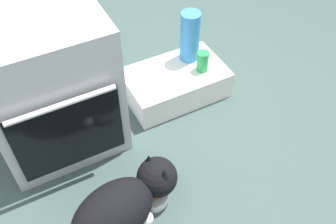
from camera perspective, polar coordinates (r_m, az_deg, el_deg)
The scene contains 7 objects.
ground at distance 1.89m, azimuth -11.04°, elevation -11.05°, with size 8.00×8.00×0.00m, color #384C47.
oven at distance 1.90m, azimuth -17.67°, elevation 4.51°, with size 0.58×0.63×0.73m.
pantry_cabinet at distance 2.21m, azimuth 1.07°, elevation 4.40°, with size 0.57×0.35×0.17m, color white.
food_bowl at distance 1.80m, azimuth -2.33°, elevation -12.50°, with size 0.15×0.15×0.08m.
cat at distance 1.66m, azimuth -6.96°, elevation -13.87°, with size 0.81×0.34×0.27m.
water_bottle at distance 2.17m, azimuth 3.31°, elevation 11.26°, with size 0.11×0.11×0.30m, color #388CD1.
soda_can at distance 2.14m, azimuth 5.24°, elevation 7.60°, with size 0.07×0.07×0.12m, color green.
Camera 1 is at (-0.14, -1.03, 1.58)m, focal length 40.52 mm.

